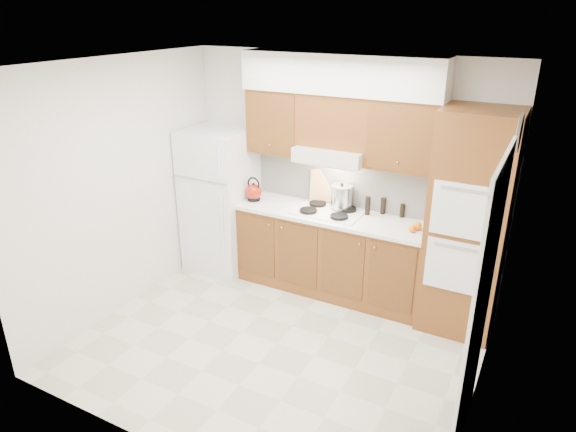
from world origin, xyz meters
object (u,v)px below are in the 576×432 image
Objects in this scene: oven_cabinet at (468,224)px; stock_pot at (341,197)px; kettle at (254,192)px; fridge at (221,200)px.

stock_pot is (-1.37, 0.17, -0.01)m from oven_cabinet.
fridge is at bearing 173.99° from kettle.
stock_pot is at bearing 6.00° from kettle.
kettle is at bearing -0.26° from fridge.
fridge reaches higher than kettle.
stock_pot is at bearing 172.88° from oven_cabinet.
oven_cabinet is 2.37m from kettle.
fridge is 7.14× the size of stock_pot.
oven_cabinet is 9.14× the size of stock_pot.
kettle is (0.48, -0.00, 0.18)m from fridge.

